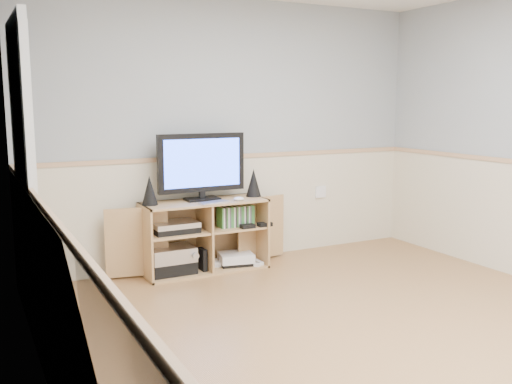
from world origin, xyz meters
The scene contains 11 objects.
room centered at (-0.06, 0.12, 1.22)m, with size 4.04×4.54×2.54m.
media_cabinet centered at (-0.41, 2.06, 0.33)m, with size 1.77×0.43×0.65m.
monitor centered at (-0.41, 2.05, 0.98)m, with size 0.82×0.18×0.61m.
speaker_left centered at (-0.91, 2.03, 0.78)m, with size 0.14×0.14×0.26m, color black.
speaker_right centered at (0.11, 2.03, 0.78)m, with size 0.14×0.14×0.26m, color black.
keyboard centered at (-0.37, 1.87, 0.66)m, with size 0.28×0.11×0.01m, color silver.
mouse centered at (-0.13, 1.87, 0.67)m, with size 0.10×0.06×0.04m, color white.
av_components centered at (-0.71, 2.01, 0.22)m, with size 0.50×0.30×0.47m.
game_consoles centered at (-0.12, 1.99, 0.07)m, with size 0.46×0.32×0.11m.
game_cases centered at (-0.10, 1.99, 0.48)m, with size 0.33×0.14×0.19m, color #3F8C3F.
wall_outlet centered at (1.00, 2.23, 0.60)m, with size 0.12×0.03×0.12m, color white.
Camera 1 is at (-2.32, -2.73, 1.54)m, focal length 40.00 mm.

